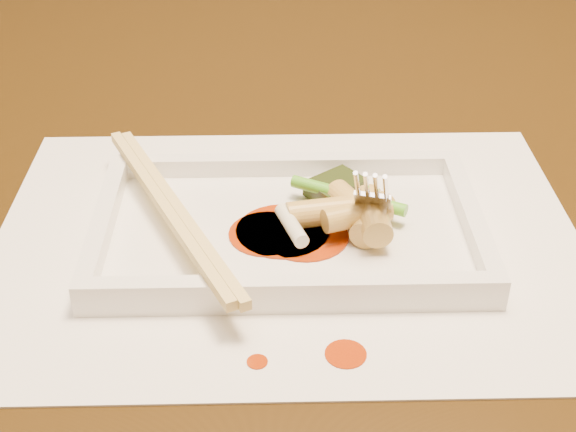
{
  "coord_description": "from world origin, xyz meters",
  "views": [
    {
      "loc": [
        0.08,
        -0.58,
        1.07
      ],
      "look_at": [
        0.09,
        -0.14,
        0.77
      ],
      "focal_mm": 50.0,
      "sensor_mm": 36.0,
      "label": 1
    }
  ],
  "objects_px": {
    "placemat": "(288,239)",
    "chopstick_a": "(165,208)",
    "fork": "(395,117)",
    "plate_base": "(288,233)",
    "table": "(187,245)"
  },
  "relations": [
    {
      "from": "placemat",
      "to": "chopstick_a",
      "type": "xyz_separation_m",
      "value": [
        -0.08,
        0.0,
        0.03
      ]
    },
    {
      "from": "fork",
      "to": "chopstick_a",
      "type": "bearing_deg",
      "value": -173.25
    },
    {
      "from": "placemat",
      "to": "plate_base",
      "type": "relative_size",
      "value": 1.54
    },
    {
      "from": "table",
      "to": "plate_base",
      "type": "xyz_separation_m",
      "value": [
        0.09,
        -0.14,
        0.11
      ]
    },
    {
      "from": "chopstick_a",
      "to": "fork",
      "type": "relative_size",
      "value": 1.61
    },
    {
      "from": "table",
      "to": "fork",
      "type": "height_order",
      "value": "fork"
    },
    {
      "from": "chopstick_a",
      "to": "placemat",
      "type": "bearing_deg",
      "value": 0.0
    },
    {
      "from": "placemat",
      "to": "chopstick_a",
      "type": "relative_size",
      "value": 1.77
    },
    {
      "from": "table",
      "to": "chopstick_a",
      "type": "bearing_deg",
      "value": -87.86
    },
    {
      "from": "table",
      "to": "fork",
      "type": "distance_m",
      "value": 0.27
    },
    {
      "from": "placemat",
      "to": "fork",
      "type": "xyz_separation_m",
      "value": [
        0.07,
        0.02,
        0.08
      ]
    },
    {
      "from": "plate_base",
      "to": "chopstick_a",
      "type": "relative_size",
      "value": 1.15
    },
    {
      "from": "placemat",
      "to": "fork",
      "type": "relative_size",
      "value": 2.86
    },
    {
      "from": "plate_base",
      "to": "table",
      "type": "bearing_deg",
      "value": 122.51
    },
    {
      "from": "table",
      "to": "chopstick_a",
      "type": "xyz_separation_m",
      "value": [
        0.01,
        -0.14,
        0.13
      ]
    }
  ]
}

